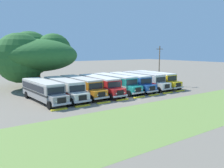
# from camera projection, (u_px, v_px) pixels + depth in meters

# --- Properties ---
(ground_plane) EXTENTS (220.00, 220.00, 0.00)m
(ground_plane) POSITION_uv_depth(u_px,v_px,m) (129.00, 98.00, 33.47)
(ground_plane) COLOR slate
(foreground_grass_strip) EXTENTS (80.00, 10.93, 0.01)m
(foreground_grass_strip) POSITION_uv_depth(u_px,v_px,m) (180.00, 112.00, 25.98)
(foreground_grass_strip) COLOR olive
(foreground_grass_strip) RESTS_ON ground_plane
(parked_bus_slot_0) EXTENTS (3.22, 10.92, 2.82)m
(parked_bus_slot_0) POSITION_uv_depth(u_px,v_px,m) (43.00, 90.00, 31.45)
(parked_bus_slot_0) COLOR #9E9993
(parked_bus_slot_0) RESTS_ON ground_plane
(parked_bus_slot_1) EXTENTS (2.81, 10.86, 2.82)m
(parked_bus_slot_1) POSITION_uv_depth(u_px,v_px,m) (64.00, 88.00, 33.18)
(parked_bus_slot_1) COLOR silver
(parked_bus_slot_1) RESTS_ON ground_plane
(parked_bus_slot_2) EXTENTS (2.96, 10.87, 2.82)m
(parked_bus_slot_2) POSITION_uv_depth(u_px,v_px,m) (81.00, 86.00, 35.21)
(parked_bus_slot_2) COLOR orange
(parked_bus_slot_2) RESTS_ON ground_plane
(parked_bus_slot_3) EXTENTS (2.85, 10.86, 2.82)m
(parked_bus_slot_3) POSITION_uv_depth(u_px,v_px,m) (99.00, 84.00, 36.57)
(parked_bus_slot_3) COLOR red
(parked_bus_slot_3) RESTS_ON ground_plane
(parked_bus_slot_4) EXTENTS (3.11, 10.90, 2.82)m
(parked_bus_slot_4) POSITION_uv_depth(u_px,v_px,m) (115.00, 82.00, 38.81)
(parked_bus_slot_4) COLOR teal
(parked_bus_slot_4) RESTS_ON ground_plane
(parked_bus_slot_5) EXTENTS (2.84, 10.86, 2.82)m
(parked_bus_slot_5) POSITION_uv_depth(u_px,v_px,m) (130.00, 81.00, 40.30)
(parked_bus_slot_5) COLOR #23519E
(parked_bus_slot_5) RESTS_ON ground_plane
(parked_bus_slot_6) EXTENTS (2.80, 10.85, 2.82)m
(parked_bus_slot_6) POSITION_uv_depth(u_px,v_px,m) (143.00, 80.00, 42.27)
(parked_bus_slot_6) COLOR silver
(parked_bus_slot_6) RESTS_ON ground_plane
(parked_bus_slot_7) EXTENTS (2.80, 10.85, 2.82)m
(parked_bus_slot_7) POSITION_uv_depth(u_px,v_px,m) (155.00, 79.00, 43.86)
(parked_bus_slot_7) COLOR yellow
(parked_bus_slot_7) RESTS_ON ground_plane
(curb_wheelstop_0) EXTENTS (2.00, 0.36, 0.15)m
(curb_wheelstop_0) POSITION_uv_depth(u_px,v_px,m) (59.00, 109.00, 26.85)
(curb_wheelstop_0) COLOR yellow
(curb_wheelstop_0) RESTS_ON ground_plane
(curb_wheelstop_1) EXTENTS (2.00, 0.36, 0.15)m
(curb_wheelstop_1) POSITION_uv_depth(u_px,v_px,m) (83.00, 106.00, 28.61)
(curb_wheelstop_1) COLOR yellow
(curb_wheelstop_1) RESTS_ON ground_plane
(curb_wheelstop_2) EXTENTS (2.00, 0.36, 0.15)m
(curb_wheelstop_2) POSITION_uv_depth(u_px,v_px,m) (104.00, 103.00, 30.38)
(curb_wheelstop_2) COLOR yellow
(curb_wheelstop_2) RESTS_ON ground_plane
(curb_wheelstop_3) EXTENTS (2.00, 0.36, 0.15)m
(curb_wheelstop_3) POSITION_uv_depth(u_px,v_px,m) (122.00, 100.00, 32.14)
(curb_wheelstop_3) COLOR yellow
(curb_wheelstop_3) RESTS_ON ground_plane
(curb_wheelstop_4) EXTENTS (2.00, 0.36, 0.15)m
(curb_wheelstop_4) POSITION_uv_depth(u_px,v_px,m) (139.00, 97.00, 33.90)
(curb_wheelstop_4) COLOR yellow
(curb_wheelstop_4) RESTS_ON ground_plane
(curb_wheelstop_5) EXTENTS (2.00, 0.36, 0.15)m
(curb_wheelstop_5) POSITION_uv_depth(u_px,v_px,m) (154.00, 95.00, 35.66)
(curb_wheelstop_5) COLOR yellow
(curb_wheelstop_5) RESTS_ON ground_plane
(curb_wheelstop_6) EXTENTS (2.00, 0.36, 0.15)m
(curb_wheelstop_6) POSITION_uv_depth(u_px,v_px,m) (168.00, 93.00, 37.43)
(curb_wheelstop_6) COLOR yellow
(curb_wheelstop_6) RESTS_ON ground_plane
(curb_wheelstop_7) EXTENTS (2.00, 0.36, 0.15)m
(curb_wheelstop_7) POSITION_uv_depth(u_px,v_px,m) (180.00, 91.00, 39.19)
(curb_wheelstop_7) COLOR yellow
(curb_wheelstop_7) RESTS_ON ground_plane
(broad_shade_tree) EXTENTS (15.17, 16.80, 10.83)m
(broad_shade_tree) POSITION_uv_depth(u_px,v_px,m) (34.00, 55.00, 43.68)
(broad_shade_tree) COLOR brown
(broad_shade_tree) RESTS_ON ground_plane
(utility_pole) EXTENTS (1.80, 0.20, 7.80)m
(utility_pole) POSITION_uv_depth(u_px,v_px,m) (159.00, 64.00, 46.19)
(utility_pole) COLOR brown
(utility_pole) RESTS_ON ground_plane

